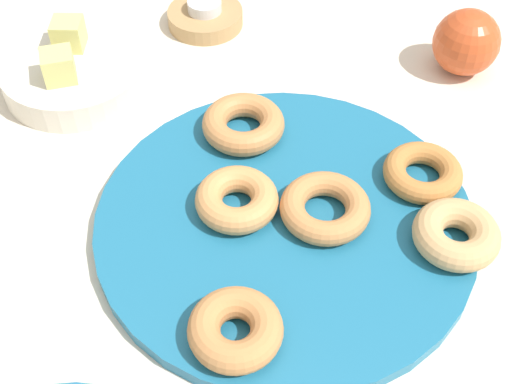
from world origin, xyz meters
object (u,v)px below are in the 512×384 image
donut_0 (456,233)px  donut_5 (423,173)px  tealight (205,6)px  melon_chunk_left (58,66)px  donut_3 (237,199)px  donut_plate (285,221)px  fruit_bowl (75,74)px  apple (466,42)px  donut_2 (235,329)px  candle_holder (205,18)px  donut_1 (325,208)px  donut_4 (243,124)px  melon_chunk_right (68,34)px

donut_0 → donut_5: (0.08, 0.04, -0.00)m
tealight → melon_chunk_left: 0.23m
donut_3 → donut_plate: bearing=-90.7°
donut_5 → fruit_bowl: (0.09, 0.43, -0.01)m
donut_plate → melon_chunk_left: (0.14, 0.29, 0.05)m
donut_0 → melon_chunk_left: 0.48m
apple → donut_5: bearing=169.7°
donut_2 → candle_holder: bearing=18.0°
donut_1 → fruit_bowl: donut_1 is taller
donut_1 → melon_chunk_left: 0.36m
candle_holder → apple: size_ratio=1.24×
donut_2 → fruit_bowl: 0.42m
donut_5 → melon_chunk_left: (0.06, 0.43, 0.03)m
donut_plate → fruit_bowl: bearing=60.3°
tealight → apple: bearing=-94.6°
donut_plate → donut_4: size_ratio=4.17×
fruit_bowl → melon_chunk_left: bearing=180.0°
donut_2 → candle_holder: size_ratio=0.82×
donut_3 → donut_5: 0.20m
tealight → melon_chunk_right: melon_chunk_right is taller
tealight → fruit_bowl: bearing=142.6°
donut_0 → donut_4: donut_0 is taller
donut_0 → tealight: bearing=46.0°
donut_plate → melon_chunk_right: size_ratio=10.71×
donut_3 → apple: 0.37m
tealight → donut_0: bearing=-134.0°
donut_1 → donut_plate: bearing=102.9°
donut_plate → candle_holder: candle_holder is taller
donut_plate → donut_0: 0.17m
fruit_bowl → melon_chunk_left: (-0.03, 0.00, 0.04)m
donut_plate → donut_4: bearing=31.6°
donut_plate → candle_holder: bearing=27.5°
donut_1 → donut_5: 0.12m
donut_2 → candle_holder: donut_2 is taller
tealight → donut_3: bearing=-159.7°
donut_plate → apple: 0.35m
donut_2 → apple: size_ratio=1.01×
donut_4 → candle_holder: donut_4 is taller
donut_0 → apple: 0.30m
donut_plate → donut_3: (0.00, 0.05, 0.02)m
donut_1 → donut_3: size_ratio=1.08×
donut_5 → melon_chunk_right: bearing=74.7°
donut_plate → fruit_bowl: size_ratio=2.19×
melon_chunk_right → donut_3: bearing=-127.6°
melon_chunk_right → melon_chunk_left: bearing=-167.9°
fruit_bowl → melon_chunk_right: melon_chunk_right is taller
donut_0 → donut_4: bearing=65.2°
melon_chunk_right → donut_4: bearing=-110.2°
donut_4 → candle_holder: size_ratio=0.90×
fruit_bowl → donut_0: bearing=-109.8°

